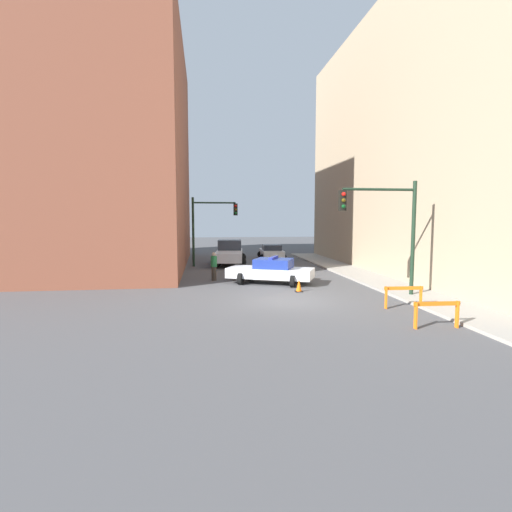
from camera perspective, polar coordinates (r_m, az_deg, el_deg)
ground_plane at (r=17.72m, az=4.52°, el=-6.43°), size 120.00×120.00×0.00m
sidewalk_right at (r=19.93m, az=22.32°, el=-5.33°), size 2.40×44.00×0.12m
building_corner_left at (r=32.43m, az=-23.03°, el=13.51°), size 14.00×20.00×16.89m
building_right at (r=30.63m, az=27.32°, el=14.24°), size 12.00×28.00×17.29m
traffic_light_near at (r=19.10m, az=18.54°, el=4.82°), size 3.64×0.35×5.20m
traffic_light_far at (r=30.39m, az=-6.90°, el=4.92°), size 3.44×0.35×5.20m
police_car at (r=22.23m, az=2.17°, el=-2.11°), size 5.04×3.63×1.52m
white_truck at (r=31.50m, az=-3.82°, el=0.43°), size 2.99×5.57×1.90m
parked_car_near at (r=35.56m, az=2.23°, el=0.63°), size 2.40×4.37×1.31m
pedestrian_crossing at (r=23.40m, az=-6.03°, el=-1.42°), size 0.50×0.50×1.66m
barrier_front at (r=14.55m, az=24.41°, el=-7.05°), size 1.60×0.21×0.90m
barrier_mid at (r=17.20m, az=20.33°, el=-5.03°), size 1.60×0.25×0.90m
traffic_cone at (r=19.92m, az=6.15°, el=-4.20°), size 0.36×0.36×0.66m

